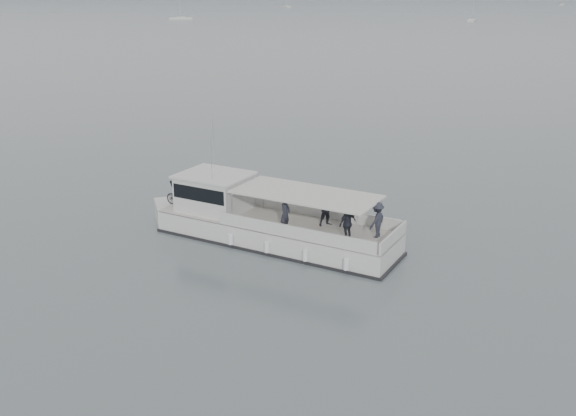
{
  "coord_description": "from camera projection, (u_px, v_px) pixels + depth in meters",
  "views": [
    {
      "loc": [
        2.73,
        -23.65,
        10.49
      ],
      "look_at": [
        0.43,
        1.9,
        1.6
      ],
      "focal_mm": 40.0,
      "sensor_mm": 36.0,
      "label": 1
    }
  ],
  "objects": [
    {
      "name": "tour_boat",
      "position": [
        255.0,
        220.0,
        27.93
      ],
      "size": [
        11.68,
        7.04,
        5.08
      ],
      "rotation": [
        0.0,
        0.0,
        -0.42
      ],
      "color": "silver",
      "rests_on": "ground"
    },
    {
      "name": "ground",
      "position": [
        273.0,
        260.0,
        25.93
      ],
      "size": [
        1400.0,
        1400.0,
        0.0
      ],
      "primitive_type": "plane",
      "color": "#556164",
      "rests_on": "ground"
    },
    {
      "name": "moored_fleet",
      "position": [
        370.0,
        19.0,
        211.79
      ],
      "size": [
        415.6,
        356.44,
        10.12
      ],
      "color": "silver",
      "rests_on": "ground"
    }
  ]
}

